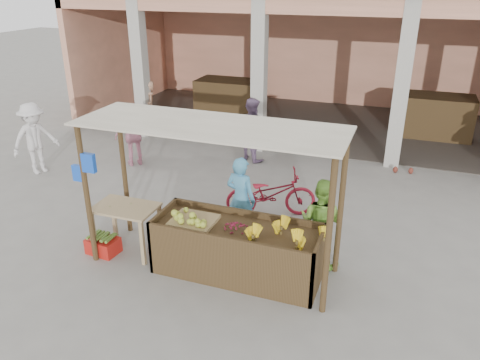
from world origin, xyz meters
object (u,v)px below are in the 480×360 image
at_px(side_table, 126,214).
at_px(red_crate, 103,246).
at_px(fruit_stall, 237,251).
at_px(vendor_blue, 241,196).
at_px(motorcycle, 271,193).
at_px(vendor_green, 321,220).

distance_m(side_table, red_crate, 0.71).
height_order(fruit_stall, side_table, side_table).
xyz_separation_m(fruit_stall, vendor_blue, (-0.32, 1.05, 0.43)).
distance_m(vendor_blue, motorcycle, 1.12).
distance_m(side_table, motorcycle, 2.83).
relative_size(side_table, vendor_green, 0.67).
bearing_deg(side_table, motorcycle, 46.48).
bearing_deg(fruit_stall, motorcycle, 92.04).
height_order(side_table, vendor_blue, vendor_blue).
distance_m(red_crate, motorcycle, 3.25).
distance_m(vendor_blue, vendor_green, 1.49).
xyz_separation_m(vendor_green, motorcycle, (-1.22, 1.32, -0.30)).
bearing_deg(motorcycle, red_crate, 112.85).
height_order(fruit_stall, motorcycle, motorcycle).
bearing_deg(vendor_green, motorcycle, -33.16).
bearing_deg(fruit_stall, vendor_blue, 107.12).
bearing_deg(motorcycle, fruit_stall, 159.68).
height_order(red_crate, motorcycle, motorcycle).
xyz_separation_m(side_table, red_crate, (-0.37, -0.22, -0.56)).
bearing_deg(motorcycle, vendor_blue, 144.09).
height_order(fruit_stall, vendor_blue, vendor_blue).
relative_size(fruit_stall, vendor_blue, 1.57).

